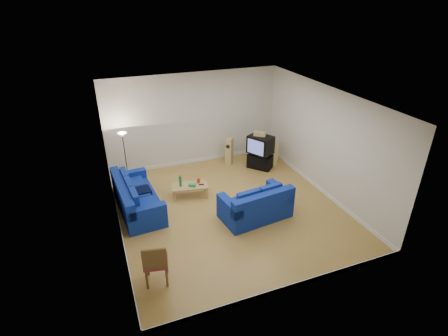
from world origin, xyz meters
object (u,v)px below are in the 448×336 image
object	(u,v)px
television	(260,145)
coffee_table	(190,187)
sofa_loveseat	(256,207)
tv_stand	(260,161)
sofa_three_seat	(136,200)

from	to	relation	value
television	coffee_table	bearing A→B (deg)	-100.96
coffee_table	television	size ratio (longest dim) A/B	1.16
coffee_table	television	distance (m)	2.97
sofa_loveseat	tv_stand	distance (m)	3.03
sofa_loveseat	sofa_three_seat	bearing A→B (deg)	145.55
sofa_loveseat	tv_stand	bearing A→B (deg)	54.69
sofa_loveseat	coffee_table	world-z (taller)	sofa_loveseat
television	sofa_loveseat	bearing A→B (deg)	-57.44
sofa_three_seat	tv_stand	world-z (taller)	sofa_three_seat
sofa_loveseat	coffee_table	bearing A→B (deg)	121.66
tv_stand	coffee_table	bearing A→B (deg)	-113.22
coffee_table	tv_stand	bearing A→B (deg)	18.99
sofa_loveseat	tv_stand	xyz separation A→B (m)	(1.43, 2.67, -0.10)
coffee_table	tv_stand	size ratio (longest dim) A/B	1.37
sofa_loveseat	tv_stand	world-z (taller)	sofa_loveseat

